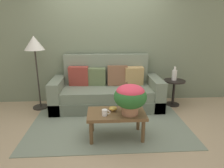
{
  "coord_description": "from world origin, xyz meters",
  "views": [
    {
      "loc": [
        -0.14,
        -3.06,
        1.65
      ],
      "look_at": [
        0.07,
        0.23,
        0.68
      ],
      "focal_mm": 31.79,
      "sensor_mm": 36.0,
      "label": 1
    }
  ],
  "objects_px": {
    "coffee_mug": "(105,112)",
    "table_vase": "(174,75)",
    "side_table": "(174,88)",
    "snack_bowl": "(113,109)",
    "floor_lamp": "(35,49)",
    "potted_plant": "(130,96)",
    "couch": "(107,91)",
    "coffee_table": "(116,116)"
  },
  "relations": [
    {
      "from": "coffee_mug",
      "to": "table_vase",
      "type": "height_order",
      "value": "table_vase"
    },
    {
      "from": "side_table",
      "to": "snack_bowl",
      "type": "height_order",
      "value": "side_table"
    },
    {
      "from": "floor_lamp",
      "to": "potted_plant",
      "type": "distance_m",
      "value": 2.2
    },
    {
      "from": "side_table",
      "to": "table_vase",
      "type": "relative_size",
      "value": 1.94
    },
    {
      "from": "snack_bowl",
      "to": "side_table",
      "type": "bearing_deg",
      "value": 39.92
    },
    {
      "from": "side_table",
      "to": "couch",
      "type": "bearing_deg",
      "value": 179.37
    },
    {
      "from": "table_vase",
      "to": "coffee_mug",
      "type": "bearing_deg",
      "value": -138.45
    },
    {
      "from": "coffee_mug",
      "to": "snack_bowl",
      "type": "xyz_separation_m",
      "value": [
        0.13,
        0.16,
        -0.01
      ]
    },
    {
      "from": "couch",
      "to": "coffee_table",
      "type": "height_order",
      "value": "couch"
    },
    {
      "from": "side_table",
      "to": "table_vase",
      "type": "height_order",
      "value": "table_vase"
    },
    {
      "from": "side_table",
      "to": "snack_bowl",
      "type": "xyz_separation_m",
      "value": [
        -1.38,
        -1.15,
        0.06
      ]
    },
    {
      "from": "coffee_mug",
      "to": "floor_lamp",
      "type": "bearing_deg",
      "value": 134.68
    },
    {
      "from": "couch",
      "to": "coffee_table",
      "type": "bearing_deg",
      "value": -85.58
    },
    {
      "from": "side_table",
      "to": "potted_plant",
      "type": "distance_m",
      "value": 1.74
    },
    {
      "from": "potted_plant",
      "to": "snack_bowl",
      "type": "bearing_deg",
      "value": 151.91
    },
    {
      "from": "couch",
      "to": "potted_plant",
      "type": "bearing_deg",
      "value": -77.46
    },
    {
      "from": "potted_plant",
      "to": "table_vase",
      "type": "bearing_deg",
      "value": 48.92
    },
    {
      "from": "potted_plant",
      "to": "coffee_table",
      "type": "bearing_deg",
      "value": 161.28
    },
    {
      "from": "potted_plant",
      "to": "snack_bowl",
      "type": "height_order",
      "value": "potted_plant"
    },
    {
      "from": "snack_bowl",
      "to": "table_vase",
      "type": "height_order",
      "value": "table_vase"
    },
    {
      "from": "floor_lamp",
      "to": "snack_bowl",
      "type": "height_order",
      "value": "floor_lamp"
    },
    {
      "from": "coffee_table",
      "to": "couch",
      "type": "bearing_deg",
      "value": 94.42
    },
    {
      "from": "side_table",
      "to": "coffee_mug",
      "type": "relative_size",
      "value": 4.51
    },
    {
      "from": "floor_lamp",
      "to": "potted_plant",
      "type": "bearing_deg",
      "value": -37.71
    },
    {
      "from": "coffee_mug",
      "to": "table_vase",
      "type": "bearing_deg",
      "value": 41.55
    },
    {
      "from": "coffee_table",
      "to": "snack_bowl",
      "type": "height_order",
      "value": "snack_bowl"
    },
    {
      "from": "couch",
      "to": "coffee_mug",
      "type": "bearing_deg",
      "value": -93.38
    },
    {
      "from": "coffee_mug",
      "to": "table_vase",
      "type": "relative_size",
      "value": 0.43
    },
    {
      "from": "potted_plant",
      "to": "table_vase",
      "type": "xyz_separation_m",
      "value": [
        1.13,
        1.3,
        -0.01
      ]
    },
    {
      "from": "side_table",
      "to": "coffee_mug",
      "type": "height_order",
      "value": "side_table"
    },
    {
      "from": "couch",
      "to": "potted_plant",
      "type": "distance_m",
      "value": 1.37
    },
    {
      "from": "floor_lamp",
      "to": "side_table",
      "type": "bearing_deg",
      "value": -0.42
    },
    {
      "from": "coffee_table",
      "to": "floor_lamp",
      "type": "height_order",
      "value": "floor_lamp"
    },
    {
      "from": "couch",
      "to": "potted_plant",
      "type": "height_order",
      "value": "couch"
    },
    {
      "from": "couch",
      "to": "snack_bowl",
      "type": "height_order",
      "value": "couch"
    },
    {
      "from": "coffee_table",
      "to": "potted_plant",
      "type": "distance_m",
      "value": 0.39
    },
    {
      "from": "table_vase",
      "to": "snack_bowl",
      "type": "bearing_deg",
      "value": -139.49
    },
    {
      "from": "potted_plant",
      "to": "coffee_mug",
      "type": "height_order",
      "value": "potted_plant"
    },
    {
      "from": "coffee_table",
      "to": "snack_bowl",
      "type": "bearing_deg",
      "value": 126.27
    },
    {
      "from": "couch",
      "to": "coffee_mug",
      "type": "height_order",
      "value": "couch"
    },
    {
      "from": "side_table",
      "to": "floor_lamp",
      "type": "distance_m",
      "value": 2.95
    },
    {
      "from": "floor_lamp",
      "to": "table_vase",
      "type": "xyz_separation_m",
      "value": [
        2.81,
        -0.0,
        -0.56
      ]
    }
  ]
}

